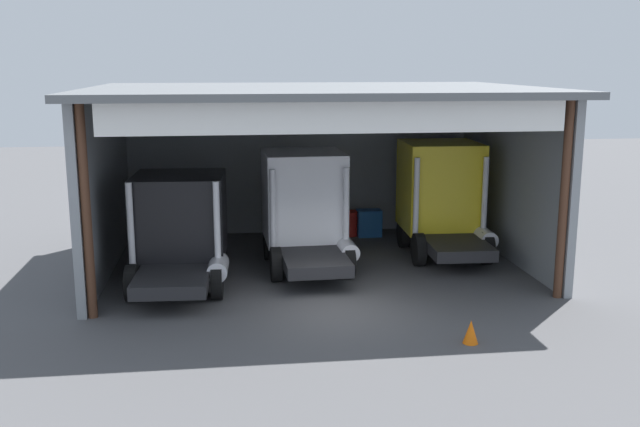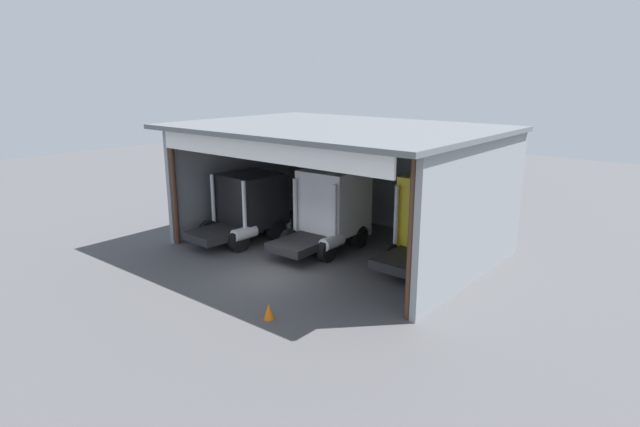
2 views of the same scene
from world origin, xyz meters
TOP-DOWN VIEW (x-y plane):
  - ground_plane at (0.00, 0.00)m, footprint 80.00×80.00m
  - workshop_shed at (0.00, 5.39)m, footprint 13.61×10.05m
  - truck_black_center_right_bay at (-4.16, 2.80)m, footprint 2.82×4.93m
  - truck_white_right_bay at (-0.32, 4.37)m, footprint 2.73×5.18m
  - truck_yellow_left_bay at (4.44, 5.33)m, footprint 2.72×5.09m
  - oil_drum at (1.78, 8.09)m, footprint 0.58×0.58m
  - tool_cart at (2.47, 7.92)m, footprint 0.90×0.60m
  - traffic_cone at (2.75, -2.78)m, footprint 0.36×0.36m

SIDE VIEW (x-z plane):
  - ground_plane at x=0.00m, z-range 0.00..0.00m
  - traffic_cone at x=2.75m, z-range 0.00..0.56m
  - oil_drum at x=1.78m, z-range 0.00..0.94m
  - tool_cart at x=2.47m, z-range 0.00..1.00m
  - truck_black_center_right_bay at x=-4.16m, z-range 0.11..3.33m
  - truck_white_right_bay at x=-0.32m, z-range 0.10..3.73m
  - truck_yellow_left_bay at x=4.44m, z-range 0.11..3.87m
  - workshop_shed at x=0.00m, z-range 1.04..6.70m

